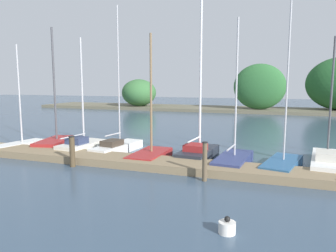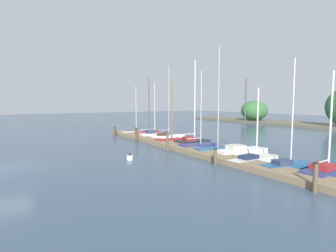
{
  "view_description": "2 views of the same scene",
  "coord_description": "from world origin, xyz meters",
  "px_view_note": "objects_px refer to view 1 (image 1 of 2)",
  "views": [
    {
      "loc": [
        2.95,
        -0.37,
        3.79
      ],
      "look_at": [
        -2.36,
        14.78,
        1.61
      ],
      "focal_mm": 34.11,
      "sensor_mm": 36.0,
      "label": 1
    },
    {
      "loc": [
        18.81,
        -0.23,
        4.07
      ],
      "look_at": [
        -4.41,
        14.48,
        1.56
      ],
      "focal_mm": 28.45,
      "sensor_mm": 36.0,
      "label": 2
    }
  ],
  "objects_px": {
    "sailboat_1": "(56,141)",
    "sailboat_3": "(118,146)",
    "sailboat_2": "(82,145)",
    "channel_buoy_0": "(227,227)",
    "sailboat_0": "(21,144)",
    "sailboat_5": "(199,150)",
    "sailboat_7": "(283,162)",
    "sailboat_6": "(234,159)",
    "sailboat_8": "(327,160)",
    "mooring_piling_2": "(205,161)",
    "sailboat_4": "(151,153)",
    "mooring_piling_1": "(72,151)"
  },
  "relations": [
    {
      "from": "sailboat_4",
      "to": "sailboat_5",
      "type": "relative_size",
      "value": 0.78
    },
    {
      "from": "sailboat_3",
      "to": "sailboat_1",
      "type": "bearing_deg",
      "value": 100.11
    },
    {
      "from": "sailboat_6",
      "to": "sailboat_7",
      "type": "relative_size",
      "value": 0.8
    },
    {
      "from": "sailboat_0",
      "to": "sailboat_2",
      "type": "xyz_separation_m",
      "value": [
        3.9,
        0.39,
        0.11
      ]
    },
    {
      "from": "sailboat_3",
      "to": "sailboat_8",
      "type": "height_order",
      "value": "sailboat_3"
    },
    {
      "from": "sailboat_1",
      "to": "sailboat_3",
      "type": "distance_m",
      "value": 3.98
    },
    {
      "from": "sailboat_4",
      "to": "mooring_piling_2",
      "type": "xyz_separation_m",
      "value": [
        3.29,
        -2.53,
        0.46
      ]
    },
    {
      "from": "sailboat_8",
      "to": "sailboat_2",
      "type": "bearing_deg",
      "value": 100.01
    },
    {
      "from": "sailboat_7",
      "to": "mooring_piling_2",
      "type": "relative_size",
      "value": 5.37
    },
    {
      "from": "sailboat_2",
      "to": "sailboat_6",
      "type": "relative_size",
      "value": 0.93
    },
    {
      "from": "sailboat_0",
      "to": "sailboat_2",
      "type": "relative_size",
      "value": 0.96
    },
    {
      "from": "sailboat_4",
      "to": "sailboat_7",
      "type": "bearing_deg",
      "value": -86.8
    },
    {
      "from": "sailboat_6",
      "to": "sailboat_7",
      "type": "xyz_separation_m",
      "value": [
        2.14,
        -0.01,
        0.01
      ]
    },
    {
      "from": "sailboat_1",
      "to": "channel_buoy_0",
      "type": "xyz_separation_m",
      "value": [
        11.16,
        -7.48,
        -0.22
      ]
    },
    {
      "from": "sailboat_5",
      "to": "sailboat_7",
      "type": "height_order",
      "value": "sailboat_7"
    },
    {
      "from": "sailboat_4",
      "to": "mooring_piling_2",
      "type": "distance_m",
      "value": 4.18
    },
    {
      "from": "sailboat_5",
      "to": "mooring_piling_1",
      "type": "distance_m",
      "value": 6.1
    },
    {
      "from": "mooring_piling_2",
      "to": "sailboat_5",
      "type": "bearing_deg",
      "value": 107.44
    },
    {
      "from": "sailboat_3",
      "to": "sailboat_6",
      "type": "distance_m",
      "value": 6.46
    },
    {
      "from": "sailboat_4",
      "to": "mooring_piling_1",
      "type": "relative_size",
      "value": 4.33
    },
    {
      "from": "sailboat_3",
      "to": "sailboat_7",
      "type": "xyz_separation_m",
      "value": [
        8.56,
        -0.75,
        -0.02
      ]
    },
    {
      "from": "sailboat_5",
      "to": "channel_buoy_0",
      "type": "height_order",
      "value": "sailboat_5"
    },
    {
      "from": "sailboat_3",
      "to": "mooring_piling_1",
      "type": "xyz_separation_m",
      "value": [
        -0.46,
        -3.48,
        0.38
      ]
    },
    {
      "from": "sailboat_0",
      "to": "sailboat_4",
      "type": "distance_m",
      "value": 8.14
    },
    {
      "from": "sailboat_0",
      "to": "channel_buoy_0",
      "type": "xyz_separation_m",
      "value": [
        12.94,
        -6.61,
        -0.12
      ]
    },
    {
      "from": "sailboat_2",
      "to": "channel_buoy_0",
      "type": "xyz_separation_m",
      "value": [
        9.04,
        -7.0,
        -0.23
      ]
    },
    {
      "from": "sailboat_0",
      "to": "sailboat_7",
      "type": "distance_m",
      "value": 14.32
    },
    {
      "from": "sailboat_0",
      "to": "sailboat_6",
      "type": "distance_m",
      "value": 12.18
    },
    {
      "from": "sailboat_5",
      "to": "sailboat_3",
      "type": "bearing_deg",
      "value": 94.55
    },
    {
      "from": "sailboat_2",
      "to": "sailboat_3",
      "type": "distance_m",
      "value": 1.97
    },
    {
      "from": "sailboat_0",
      "to": "sailboat_5",
      "type": "xyz_separation_m",
      "value": [
        10.31,
        1.03,
        0.15
      ]
    },
    {
      "from": "sailboat_2",
      "to": "sailboat_6",
      "type": "distance_m",
      "value": 8.27
    },
    {
      "from": "sailboat_0",
      "to": "sailboat_4",
      "type": "xyz_separation_m",
      "value": [
        8.13,
        0.0,
        0.04
      ]
    },
    {
      "from": "sailboat_7",
      "to": "sailboat_8",
      "type": "bearing_deg",
      "value": -52.49
    },
    {
      "from": "sailboat_2",
      "to": "channel_buoy_0",
      "type": "distance_m",
      "value": 11.44
    },
    {
      "from": "sailboat_2",
      "to": "sailboat_3",
      "type": "bearing_deg",
      "value": -64.98
    },
    {
      "from": "sailboat_2",
      "to": "sailboat_7",
      "type": "bearing_deg",
      "value": -85.03
    },
    {
      "from": "sailboat_6",
      "to": "mooring_piling_2",
      "type": "relative_size",
      "value": 4.3
    },
    {
      "from": "sailboat_1",
      "to": "channel_buoy_0",
      "type": "height_order",
      "value": "sailboat_1"
    },
    {
      "from": "sailboat_4",
      "to": "channel_buoy_0",
      "type": "xyz_separation_m",
      "value": [
        4.81,
        -6.61,
        -0.16
      ]
    },
    {
      "from": "sailboat_1",
      "to": "sailboat_8",
      "type": "bearing_deg",
      "value": -101.24
    },
    {
      "from": "mooring_piling_1",
      "to": "sailboat_0",
      "type": "bearing_deg",
      "value": 155.33
    },
    {
      "from": "sailboat_2",
      "to": "sailboat_8",
      "type": "distance_m",
      "value": 12.3
    },
    {
      "from": "sailboat_8",
      "to": "channel_buoy_0",
      "type": "bearing_deg",
      "value": 163.81
    },
    {
      "from": "sailboat_7",
      "to": "channel_buoy_0",
      "type": "xyz_separation_m",
      "value": [
        -1.37,
        -6.91,
        -0.15
      ]
    },
    {
      "from": "sailboat_6",
      "to": "channel_buoy_0",
      "type": "distance_m",
      "value": 6.96
    },
    {
      "from": "sailboat_6",
      "to": "sailboat_0",
      "type": "bearing_deg",
      "value": 96.46
    },
    {
      "from": "sailboat_0",
      "to": "sailboat_5",
      "type": "bearing_deg",
      "value": -72.67
    },
    {
      "from": "mooring_piling_1",
      "to": "channel_buoy_0",
      "type": "bearing_deg",
      "value": -28.63
    },
    {
      "from": "sailboat_5",
      "to": "sailboat_6",
      "type": "bearing_deg",
      "value": -106.28
    }
  ]
}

